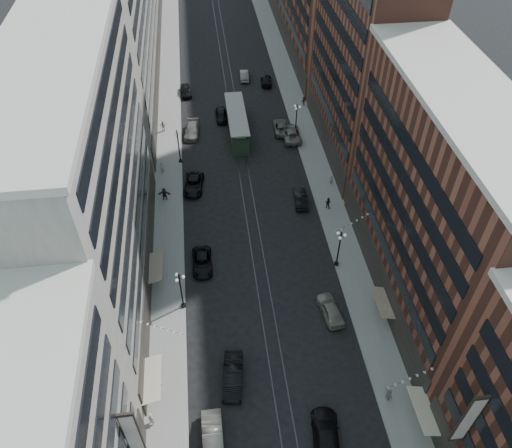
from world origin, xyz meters
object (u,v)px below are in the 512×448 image
car_8 (192,130)px  car_9 (186,91)px  car_12 (266,80)px  car_13 (221,115)px  car_14 (244,75)px  pedestrian_6 (163,126)px  car_10 (300,198)px  pedestrian_8 (331,180)px  car_2 (202,262)px  streetcar (237,124)px  car_1 (213,439)px  lamppost_se_far (339,248)px  lamppost_se_mid (296,119)px  pedestrian_1 (157,381)px  pedestrian_extra_0 (162,168)px  car_6 (326,437)px  car_extra_0 (291,133)px  lamppost_sw_far (181,290)px  pedestrian_7 (328,203)px  pedestrian_9 (304,101)px  lamppost_sw_mid (179,145)px  pedestrian_2 (156,262)px  pedestrian_5 (164,194)px  pedestrian_4 (389,395)px  car_7 (194,184)px  pedestrian_extra_1 (151,419)px  car_11 (281,127)px  car_5 (233,376)px  car_4 (330,309)px

car_8 → car_9: car_8 is taller
car_12 → car_13: size_ratio=1.06×
car_12 → car_13: car_13 is taller
car_14 → pedestrian_6: bearing=50.9°
car_10 → pedestrian_8: pedestrian_8 is taller
car_2 → pedestrian_6: bearing=99.7°
streetcar → car_1: bearing=-97.8°
lamppost_se_far → car_12: bearing=93.0°
lamppost_se_mid → pedestrian_1: 46.41m
car_8 → pedestrian_extra_0: (-4.61, -9.60, 0.27)m
pedestrian_1 → car_8: pedestrian_1 is taller
streetcar → pedestrian_8: streetcar is taller
car_6 → car_extra_0: 48.18m
lamppost_sw_far → pedestrian_7: bearing=35.9°
car_10 → car_14: (-3.95, 35.82, -0.02)m
lamppost_se_mid → car_1: bearing=-108.6°
car_10 → pedestrian_9: bearing=-97.2°
pedestrian_6 → lamppost_se_far: bearing=113.8°
lamppost_se_mid → lamppost_sw_mid: bearing=-164.8°
pedestrian_2 → pedestrian_9: 42.40m
car_14 → car_extra_0: size_ratio=0.75×
streetcar → car_10: (6.98, -18.10, -0.93)m
lamppost_se_far → pedestrian_5: size_ratio=2.95×
pedestrian_4 → car_10: pedestrian_4 is taller
car_9 → pedestrian_7: (18.40, -32.93, 0.24)m
car_1 → pedestrian_2: size_ratio=2.72×
car_7 → pedestrian_extra_1: size_ratio=3.11×
pedestrian_5 → car_extra_0: 23.60m
car_2 → lamppost_se_far: bearing=-6.2°
lamppost_se_far → car_extra_0: lamppost_se_far is taller
car_8 → pedestrian_7: (17.68, -20.03, 0.22)m
pedestrian_1 → car_8: bearing=-117.1°
car_9 → pedestrian_5: bearing=-103.0°
car_6 → car_11: 50.22m
pedestrian_7 → lamppost_sw_far: bearing=66.0°
pedestrian_extra_0 → car_5: bearing=59.5°
car_7 → car_13: car_13 is taller
lamppost_sw_mid → pedestrian_extra_0: (-2.67, -2.36, -2.05)m
pedestrian_2 → pedestrian_7: (22.72, 8.00, -0.11)m
pedestrian_2 → car_11: bearing=32.8°
lamppost_sw_mid → pedestrian_7: 23.52m
car_9 → pedestrian_extra_0: pedestrian_extra_0 is taller
car_12 → pedestrian_6: (-18.61, -13.71, 0.37)m
streetcar → pedestrian_9: streetcar is taller
car_8 → car_11: car_8 is taller
lamppost_sw_far → car_14: size_ratio=1.25×
pedestrian_2 → pedestrian_1: bearing=-109.9°
lamppost_se_mid → car_4: (-2.40, -34.89, -2.26)m
car_7 → pedestrian_extra_0: pedestrian_extra_0 is taller
pedestrian_1 → pedestrian_9: bearing=-136.8°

